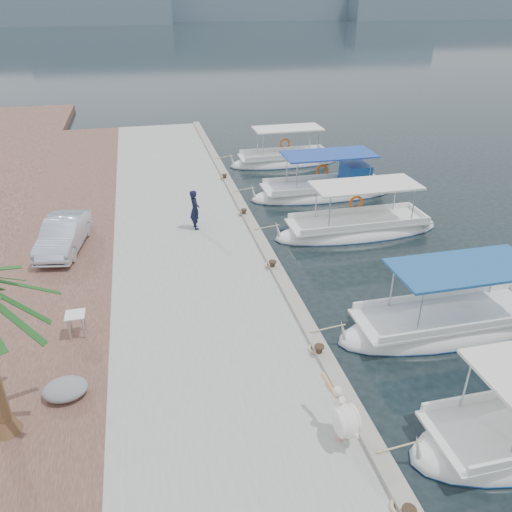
{
  "coord_description": "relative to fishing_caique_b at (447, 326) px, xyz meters",
  "views": [
    {
      "loc": [
        -4.52,
        -13.71,
        9.36
      ],
      "look_at": [
        -1.0,
        1.34,
        1.2
      ],
      "focal_mm": 35.0,
      "sensor_mm": 36.0,
      "label": 1
    }
  ],
  "objects": [
    {
      "name": "ground",
      "position": [
        -4.25,
        2.62,
        -0.12
      ],
      "size": [
        400.0,
        400.0,
        0.0
      ],
      "primitive_type": "plane",
      "color": "black",
      "rests_on": "ground"
    },
    {
      "name": "concrete_quay",
      "position": [
        -7.25,
        7.62,
        0.13
      ],
      "size": [
        6.0,
        40.0,
        0.5
      ],
      "primitive_type": "cube",
      "color": "#999A94",
      "rests_on": "ground"
    },
    {
      "name": "quay_curb",
      "position": [
        -4.47,
        7.62,
        0.44
      ],
      "size": [
        0.44,
        40.0,
        0.12
      ],
      "primitive_type": "cube",
      "color": "gray",
      "rests_on": "concrete_quay"
    },
    {
      "name": "cobblestone_strip",
      "position": [
        -12.25,
        7.62,
        0.13
      ],
      "size": [
        4.0,
        40.0,
        0.5
      ],
      "primitive_type": "cube",
      "color": "brown",
      "rests_on": "ground"
    },
    {
      "name": "fishing_caique_b",
      "position": [
        0.0,
        0.0,
        0.0
      ],
      "size": [
        7.32,
        2.26,
        2.83
      ],
      "color": "white",
      "rests_on": "ground"
    },
    {
      "name": "fishing_caique_c",
      "position": [
        0.11,
        7.3,
        -0.0
      ],
      "size": [
        7.55,
        2.21,
        2.83
      ],
      "color": "white",
      "rests_on": "ground"
    },
    {
      "name": "fishing_caique_d",
      "position": [
        0.31,
        11.97,
        0.06
      ],
      "size": [
        7.72,
        2.35,
        2.83
      ],
      "color": "white",
      "rests_on": "ground"
    },
    {
      "name": "fishing_caique_e",
      "position": [
        -0.26,
        17.66,
        0.0
      ],
      "size": [
        6.81,
        2.08,
        2.83
      ],
      "color": "white",
      "rests_on": "ground"
    },
    {
      "name": "mooring_bollards",
      "position": [
        -4.6,
        4.12,
        0.57
      ],
      "size": [
        0.28,
        20.28,
        0.33
      ],
      "color": "black",
      "rests_on": "concrete_quay"
    },
    {
      "name": "pelican",
      "position": [
        -5.05,
        -3.75,
        0.99
      ],
      "size": [
        0.66,
        1.53,
        1.18
      ],
      "color": "tan",
      "rests_on": "concrete_quay"
    },
    {
      "name": "fisherman",
      "position": [
        -6.86,
        8.31,
        1.23
      ],
      "size": [
        0.49,
        0.67,
        1.7
      ],
      "primitive_type": "imported",
      "rotation": [
        0.0,
        0.0,
        1.72
      ],
      "color": "black",
      "rests_on": "concrete_quay"
    },
    {
      "name": "parked_car",
      "position": [
        -12.05,
        7.53,
        1.0
      ],
      "size": [
        1.94,
        3.95,
        1.25
      ],
      "primitive_type": "imported",
      "rotation": [
        0.0,
        0.0,
        -0.17
      ],
      "color": "silver",
      "rests_on": "cobblestone_strip"
    },
    {
      "name": "tarp_bundle",
      "position": [
        -11.23,
        -0.92,
        0.58
      ],
      "size": [
        1.1,
        0.9,
        0.4
      ],
      "primitive_type": "ellipsoid",
      "color": "gray",
      "rests_on": "cobblestone_strip"
    },
    {
      "name": "folding_table",
      "position": [
        -11.13,
        1.61,
        0.9
      ],
      "size": [
        0.55,
        0.55,
        0.73
      ],
      "color": "silver",
      "rests_on": "cobblestone_strip"
    }
  ]
}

